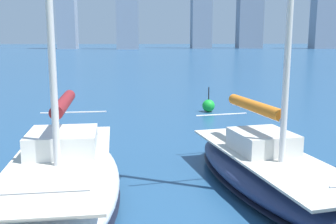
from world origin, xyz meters
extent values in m
cube|color=gray|center=(-80.57, -152.43, 15.91)|extent=(12.05, 6.14, 31.82)
cube|color=gray|center=(-50.83, -160.58, 19.77)|extent=(10.23, 6.02, 39.54)
cube|color=#8B96A5|center=(0.30, -152.26, 16.31)|extent=(8.43, 7.05, 32.63)
cube|color=#929CAB|center=(24.17, -161.31, 15.46)|extent=(7.30, 10.74, 30.92)
ellipsoid|color=navy|center=(-2.44, -6.53, 0.46)|extent=(3.62, 7.79, 0.91)
ellipsoid|color=black|center=(-2.44, -6.53, 0.21)|extent=(3.64, 7.83, 0.10)
cube|color=beige|center=(-2.44, -6.53, 0.94)|extent=(3.04, 6.83, 0.06)
cube|color=silver|center=(-2.37, -6.97, 1.25)|extent=(1.73, 1.86, 0.55)
cylinder|color=silver|center=(-2.28, -7.53, 2.02)|extent=(0.61, 3.13, 0.12)
cylinder|color=orange|center=(-2.28, -7.53, 2.14)|extent=(0.76, 2.91, 0.32)
cylinder|color=silver|center=(-1.92, -9.86, 1.46)|extent=(1.85, 0.33, 0.04)
ellipsoid|color=white|center=(2.97, -6.06, 0.59)|extent=(2.98, 7.51, 1.18)
ellipsoid|color=black|center=(2.97, -6.06, 0.27)|extent=(3.00, 7.55, 0.10)
cube|color=beige|center=(2.97, -6.06, 1.21)|extent=(2.46, 6.60, 0.06)
cube|color=silver|center=(2.98, -6.51, 1.51)|extent=(1.71, 1.68, 0.55)
cylinder|color=silver|center=(3.00, -7.06, 2.29)|extent=(0.21, 3.12, 0.12)
cylinder|color=maroon|center=(3.00, -7.06, 2.41)|extent=(0.40, 2.88, 0.32)
cylinder|color=silver|center=(2.87, -2.64, 1.73)|extent=(1.80, 0.09, 0.04)
cylinder|color=silver|center=(3.06, -9.40, 1.73)|extent=(2.08, 0.10, 0.04)
sphere|color=green|center=(-3.22, -18.09, 0.35)|extent=(0.70, 0.70, 0.70)
cylinder|color=black|center=(-3.22, -18.09, 1.05)|extent=(0.06, 0.06, 0.70)
camera|label=1|loc=(1.38, 3.24, 4.06)|focal=42.00mm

